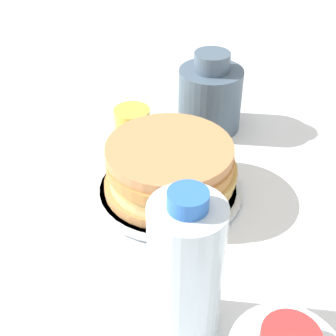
% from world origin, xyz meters
% --- Properties ---
extents(ground_plane, '(4.00, 4.00, 0.00)m').
position_xyz_m(ground_plane, '(0.00, 0.00, 0.00)').
color(ground_plane, white).
extents(plate, '(0.22, 0.22, 0.01)m').
position_xyz_m(plate, '(-0.02, 0.02, 0.01)').
color(plate, silver).
rests_on(plate, ground_plane).
extents(pancake_stack, '(0.19, 0.19, 0.08)m').
position_xyz_m(pancake_stack, '(-0.02, 0.03, 0.05)').
color(pancake_stack, '#C7864C').
rests_on(pancake_stack, plate).
extents(juice_glass, '(0.06, 0.06, 0.06)m').
position_xyz_m(juice_glass, '(0.01, -0.14, 0.03)').
color(juice_glass, yellow).
rests_on(juice_glass, ground_plane).
extents(cream_jug, '(0.11, 0.11, 0.14)m').
position_xyz_m(cream_jug, '(-0.13, -0.15, 0.06)').
color(cream_jug, '#4C6075').
rests_on(cream_jug, ground_plane).
extents(water_bottle_near, '(0.08, 0.08, 0.19)m').
position_xyz_m(water_bottle_near, '(0.01, 0.25, 0.09)').
color(water_bottle_near, silver).
rests_on(water_bottle_near, ground_plane).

